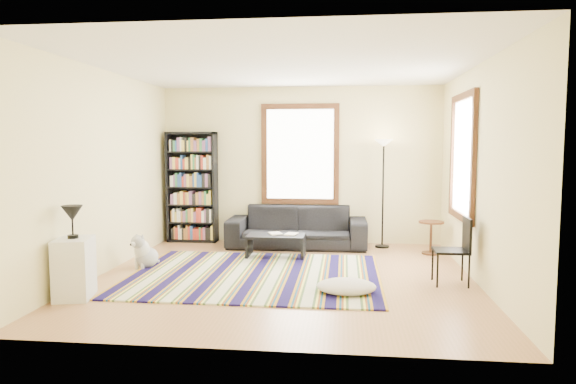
# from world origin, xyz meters

# --- Properties ---
(floor) EXTENTS (5.00, 5.00, 0.10)m
(floor) POSITION_xyz_m (0.00, 0.00, -0.05)
(floor) COLOR #AD774F
(floor) RESTS_ON ground
(ceiling) EXTENTS (5.00, 5.00, 0.10)m
(ceiling) POSITION_xyz_m (0.00, 0.00, 2.85)
(ceiling) COLOR white
(ceiling) RESTS_ON floor
(wall_back) EXTENTS (5.00, 0.10, 2.80)m
(wall_back) POSITION_xyz_m (0.00, 2.55, 1.40)
(wall_back) COLOR beige
(wall_back) RESTS_ON floor
(wall_front) EXTENTS (5.00, 0.10, 2.80)m
(wall_front) POSITION_xyz_m (0.00, -2.55, 1.40)
(wall_front) COLOR beige
(wall_front) RESTS_ON floor
(wall_left) EXTENTS (0.10, 5.00, 2.80)m
(wall_left) POSITION_xyz_m (-2.55, 0.00, 1.40)
(wall_left) COLOR beige
(wall_left) RESTS_ON floor
(wall_right) EXTENTS (0.10, 5.00, 2.80)m
(wall_right) POSITION_xyz_m (2.55, 0.00, 1.40)
(wall_right) COLOR beige
(wall_right) RESTS_ON floor
(window_back) EXTENTS (1.20, 0.06, 1.60)m
(window_back) POSITION_xyz_m (0.00, 2.47, 1.60)
(window_back) COLOR white
(window_back) RESTS_ON wall_back
(window_right) EXTENTS (0.06, 1.20, 1.60)m
(window_right) POSITION_xyz_m (2.47, 0.80, 1.60)
(window_right) COLOR white
(window_right) RESTS_ON wall_right
(rug) EXTENTS (3.35, 2.68, 0.02)m
(rug) POSITION_xyz_m (-0.39, 0.02, 0.01)
(rug) COLOR #120C3E
(rug) RESTS_ON floor
(sofa) EXTENTS (0.97, 2.41, 0.70)m
(sofa) POSITION_xyz_m (-0.01, 2.05, 0.35)
(sofa) COLOR black
(sofa) RESTS_ON floor
(bookshelf) EXTENTS (0.90, 0.30, 2.00)m
(bookshelf) POSITION_xyz_m (-1.96, 2.32, 1.00)
(bookshelf) COLOR black
(bookshelf) RESTS_ON floor
(coffee_table) EXTENTS (1.00, 0.71, 0.36)m
(coffee_table) POSITION_xyz_m (-0.26, 1.17, 0.18)
(coffee_table) COLOR black
(coffee_table) RESTS_ON floor
(book_a) EXTENTS (0.30, 0.26, 0.02)m
(book_a) POSITION_xyz_m (-0.36, 1.17, 0.37)
(book_a) COLOR beige
(book_a) RESTS_ON coffee_table
(book_b) EXTENTS (0.23, 0.28, 0.02)m
(book_b) POSITION_xyz_m (-0.11, 1.22, 0.37)
(book_b) COLOR beige
(book_b) RESTS_ON coffee_table
(floor_cushion) EXTENTS (0.85, 0.75, 0.18)m
(floor_cushion) POSITION_xyz_m (0.83, -0.71, 0.09)
(floor_cushion) COLOR beige
(floor_cushion) RESTS_ON floor
(floor_lamp) EXTENTS (0.37, 0.37, 1.86)m
(floor_lamp) POSITION_xyz_m (1.46, 2.15, 0.93)
(floor_lamp) COLOR black
(floor_lamp) RESTS_ON floor
(side_table) EXTENTS (0.52, 0.52, 0.54)m
(side_table) POSITION_xyz_m (2.20, 1.67, 0.27)
(side_table) COLOR #452611
(side_table) RESTS_ON floor
(folding_chair) EXTENTS (0.42, 0.40, 0.86)m
(folding_chair) POSITION_xyz_m (2.15, -0.13, 0.43)
(folding_chair) COLOR black
(folding_chair) RESTS_ON floor
(white_cabinet) EXTENTS (0.48, 0.57, 0.70)m
(white_cabinet) POSITION_xyz_m (-2.30, -1.22, 0.35)
(white_cabinet) COLOR silver
(white_cabinet) RESTS_ON floor
(table_lamp) EXTENTS (0.32, 0.32, 0.38)m
(table_lamp) POSITION_xyz_m (-2.30, -1.22, 0.89)
(table_lamp) COLOR black
(table_lamp) RESTS_ON white_cabinet
(dog) EXTENTS (0.52, 0.59, 0.49)m
(dog) POSITION_xyz_m (-2.03, 0.29, 0.25)
(dog) COLOR #BABABA
(dog) RESTS_ON floor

